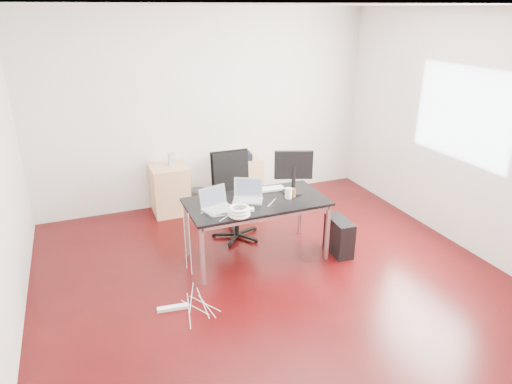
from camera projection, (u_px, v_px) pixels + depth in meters
name	position (u px, v px, depth m)	size (l,w,h in m)	color
room_shell	(280.00, 159.00, 4.46)	(5.00, 5.00, 5.00)	#330507
desk	(256.00, 205.00, 5.22)	(1.60, 0.80, 0.73)	black
office_chair	(234.00, 191.00, 5.79)	(0.49, 0.51, 1.08)	black
filing_cabinet_left	(170.00, 190.00, 6.54)	(0.50, 0.50, 0.70)	tan
filing_cabinet_right	(243.00, 179.00, 6.92)	(0.50, 0.50, 0.70)	tan
pc_tower	(339.00, 236.00, 5.50)	(0.20, 0.45, 0.44)	black
wastebasket	(198.00, 198.00, 6.77)	(0.24, 0.24, 0.28)	black
power_strip	(172.00, 308.00, 4.52)	(0.30, 0.06, 0.04)	white
laptop_left	(217.00, 204.00, 4.97)	(0.39, 0.33, 0.23)	silver
laptop_right	(248.00, 195.00, 5.21)	(0.41, 0.38, 0.23)	silver
monitor	(293.00, 170.00, 5.34)	(0.44, 0.26, 0.51)	black
keyboard	(266.00, 189.00, 5.50)	(0.44, 0.14, 0.02)	white
cup_white	(288.00, 193.00, 5.26)	(0.08, 0.08, 0.12)	white
cup_brown	(292.00, 193.00, 5.29)	(0.08, 0.08, 0.10)	brown
cable_coil	(239.00, 211.00, 4.81)	(0.24, 0.24, 0.11)	white
power_adapter	(251.00, 209.00, 4.95)	(0.07, 0.07, 0.03)	white
speaker	(172.00, 159.00, 6.42)	(0.09, 0.08, 0.18)	#9E9E9E
navy_garment	(241.00, 156.00, 6.70)	(0.30, 0.24, 0.09)	black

